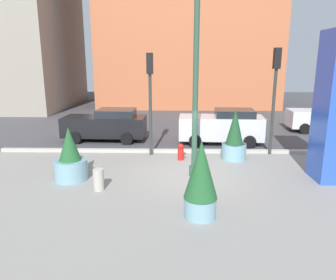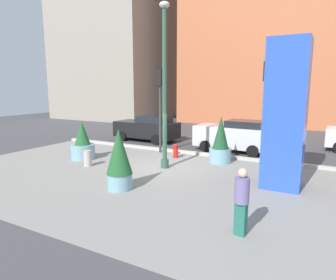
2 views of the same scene
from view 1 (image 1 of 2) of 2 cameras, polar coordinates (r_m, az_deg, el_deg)
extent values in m
plane|color=#47474C|center=(16.19, 3.54, -1.39)|extent=(60.00, 60.00, 0.00)
cube|color=gray|center=(10.53, 4.78, -10.02)|extent=(18.00, 10.00, 0.02)
cube|color=#B7B2A8|center=(15.33, 3.66, -1.97)|extent=(18.00, 0.24, 0.16)
cylinder|color=#335642|center=(12.27, 4.60, -5.48)|extent=(0.36, 0.36, 0.40)
cylinder|color=#335642|center=(11.61, 4.91, 9.71)|extent=(0.20, 0.20, 6.85)
cylinder|color=#7AA8B7|center=(9.18, 5.72, -11.78)|extent=(0.89, 0.89, 0.59)
cylinder|color=#382819|center=(9.07, 5.76, -10.22)|extent=(0.82, 0.82, 0.04)
cone|color=#235B2D|center=(8.76, 5.89, -5.25)|extent=(0.94, 0.94, 1.62)
cylinder|color=#7AA8B7|center=(12.32, -16.83, -5.09)|extent=(1.20, 1.20, 0.76)
cylinder|color=#382819|center=(12.21, -16.95, -3.50)|extent=(1.10, 1.10, 0.04)
cone|color=#235B2D|center=(12.05, -17.15, -0.66)|extent=(0.79, 0.79, 1.21)
cylinder|color=#7AA8B7|center=(14.51, 11.59, -2.01)|extent=(1.07, 1.07, 0.71)
cylinder|color=#382819|center=(14.42, 11.66, -0.73)|extent=(0.98, 0.98, 0.04)
cone|color=#1E4C28|center=(14.25, 11.81, 2.37)|extent=(0.77, 0.77, 1.55)
cylinder|color=red|center=(14.12, 2.26, -2.51)|extent=(0.26, 0.26, 0.55)
sphere|color=red|center=(14.03, 2.27, -1.12)|extent=(0.24, 0.24, 0.24)
cylinder|color=red|center=(14.12, 2.95, -2.41)|extent=(0.12, 0.10, 0.10)
cylinder|color=#B2ADA3|center=(11.11, -12.23, -6.91)|extent=(0.36, 0.36, 0.75)
cylinder|color=#333833|center=(15.40, 18.11, 4.60)|extent=(0.14, 0.14, 3.91)
cube|color=black|center=(15.23, 18.81, 13.57)|extent=(0.28, 0.32, 0.90)
sphere|color=green|center=(15.39, 18.62, 13.58)|extent=(0.18, 0.18, 0.18)
cylinder|color=#333833|center=(14.57, -3.13, 4.34)|extent=(0.14, 0.14, 3.70)
cube|color=black|center=(14.37, -3.26, 13.42)|extent=(0.28, 0.32, 0.90)
sphere|color=red|center=(14.54, -3.19, 12.36)|extent=(0.18, 0.18, 0.18)
cube|color=black|center=(17.91, -11.17, 2.45)|extent=(4.47, 1.99, 1.04)
cube|color=#1E2328|center=(17.62, -9.19, 4.76)|extent=(2.04, 1.68, 0.42)
cylinder|color=black|center=(17.54, -16.16, 0.35)|extent=(0.65, 0.24, 0.64)
cylinder|color=black|center=(19.24, -14.39, 1.63)|extent=(0.65, 0.24, 0.64)
cylinder|color=black|center=(16.84, -7.34, 0.24)|extent=(0.65, 0.24, 0.64)
cylinder|color=black|center=(18.60, -6.32, 1.57)|extent=(0.65, 0.24, 0.64)
cube|color=silver|center=(21.97, 25.49, 3.46)|extent=(3.96, 1.89, 1.05)
cube|color=#1E2328|center=(22.10, 27.09, 5.23)|extent=(1.81, 1.59, 0.39)
cylinder|color=black|center=(20.84, 23.12, 1.86)|extent=(0.65, 0.25, 0.64)
cylinder|color=black|center=(22.44, 21.70, 2.79)|extent=(0.65, 0.25, 0.64)
cylinder|color=black|center=(23.30, 27.36, 2.59)|extent=(0.65, 0.25, 0.64)
cube|color=silver|center=(17.09, 9.41, 2.21)|extent=(4.46, 1.95, 1.17)
cube|color=#1E2328|center=(17.03, 11.72, 4.71)|extent=(2.04, 1.63, 0.38)
cylinder|color=black|center=(16.29, 4.85, -0.16)|extent=(0.65, 0.25, 0.64)
cylinder|color=black|center=(17.98, 4.78, 1.18)|extent=(0.65, 0.25, 0.64)
cylinder|color=black|center=(16.56, 14.29, -0.32)|extent=(0.65, 0.25, 0.64)
cylinder|color=black|center=(18.23, 13.35, 1.02)|extent=(0.65, 0.25, 0.64)
camera|label=2|loc=(7.23, 90.18, -5.16)|focal=32.02mm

